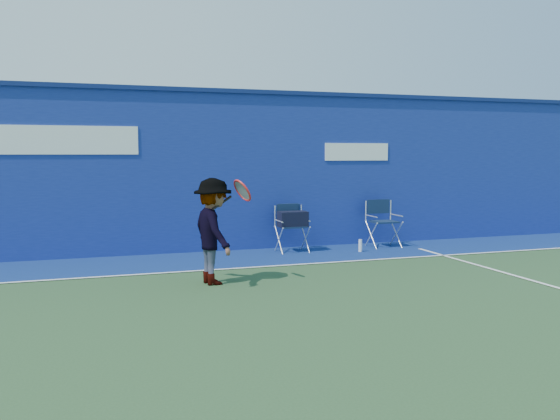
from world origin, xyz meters
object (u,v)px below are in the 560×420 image
object	(u,v)px
water_bottle	(360,246)
directors_chair_left	(292,232)
tennis_player	(213,231)
directors_chair_right	(383,232)

from	to	relation	value
water_bottle	directors_chair_left	bearing A→B (deg)	161.05
directors_chair_left	tennis_player	distance (m)	3.02
directors_chair_right	tennis_player	world-z (taller)	tennis_player
water_bottle	tennis_player	xyz separation A→B (m)	(-3.22, -1.82, 0.64)
directors_chair_right	tennis_player	size ratio (longest dim) A/B	0.62
tennis_player	directors_chair_right	bearing A→B (deg)	29.67
directors_chair_left	directors_chair_right	xyz separation A→B (m)	(1.94, -0.01, -0.09)
directors_chair_left	tennis_player	xyz separation A→B (m)	(-1.99, -2.24, 0.38)
water_bottle	tennis_player	world-z (taller)	tennis_player
directors_chair_left	directors_chair_right	world-z (taller)	directors_chair_right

